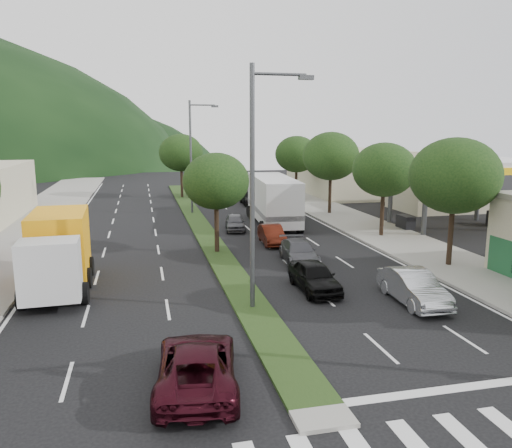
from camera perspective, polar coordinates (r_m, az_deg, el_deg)
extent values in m
plane|color=black|center=(14.44, 6.99, -20.42)|extent=(160.00, 160.00, 0.00)
cube|color=gray|center=(40.95, 11.57, 0.10)|extent=(5.00, 90.00, 0.15)
cube|color=gray|center=(38.30, -25.75, -1.49)|extent=(6.00, 90.00, 0.15)
cube|color=#1F3613|center=(40.50, -6.58, 0.11)|extent=(1.60, 56.00, 0.12)
cube|color=silver|center=(40.98, 21.95, 6.50)|extent=(12.00, 8.00, 0.50)
cube|color=yellow|center=(41.00, 21.91, 6.01)|extent=(12.20, 8.20, 0.50)
cylinder|color=#47494C|center=(36.98, 18.76, 2.12)|extent=(0.36, 0.36, 4.60)
cylinder|color=#47494C|center=(41.27, 15.14, 3.15)|extent=(0.36, 0.36, 4.60)
cylinder|color=#47494C|center=(45.57, 24.07, 3.27)|extent=(0.36, 0.36, 4.60)
cube|color=black|center=(39.37, 16.71, 0.14)|extent=(0.80, 1.60, 1.10)
cube|color=black|center=(43.86, 25.84, 0.56)|extent=(0.80, 1.60, 1.10)
cube|color=beige|center=(60.68, 10.27, 5.93)|extent=(10.00, 16.00, 5.20)
cylinder|color=black|center=(29.20, 21.38, -0.70)|extent=(0.28, 0.28, 3.81)
ellipsoid|color=black|center=(28.80, 21.78, 5.15)|extent=(4.80, 4.80, 4.08)
cylinder|color=black|center=(35.99, 14.24, 1.56)|extent=(0.28, 0.28, 3.58)
ellipsoid|color=black|center=(35.67, 14.44, 6.03)|extent=(4.40, 4.40, 3.74)
cylinder|color=black|center=(45.00, 8.45, 3.76)|extent=(0.28, 0.28, 3.92)
ellipsoid|color=black|center=(44.74, 8.56, 7.68)|extent=(5.00, 5.00, 4.25)
cylinder|color=black|center=(54.39, 4.61, 4.90)|extent=(0.28, 0.28, 3.70)
ellipsoid|color=black|center=(54.17, 4.66, 7.96)|extent=(4.60, 4.60, 3.91)
cylinder|color=black|center=(30.43, -4.52, -0.04)|extent=(0.28, 0.28, 3.36)
ellipsoid|color=black|center=(30.05, -4.59, 4.91)|extent=(4.00, 4.00, 3.40)
cylinder|color=black|center=(56.02, -8.49, 5.01)|extent=(0.28, 0.28, 3.81)
ellipsoid|color=black|center=(55.81, -8.57, 8.07)|extent=(4.80, 4.80, 4.08)
cylinder|color=#47494C|center=(20.21, -0.43, 3.74)|extent=(0.20, 0.20, 10.00)
cylinder|color=#47494C|center=(20.44, 2.70, 16.73)|extent=(2.20, 0.12, 0.12)
cube|color=#47494C|center=(20.75, 5.74, 16.32)|extent=(0.60, 0.25, 0.18)
cylinder|color=#47494C|center=(44.86, -7.45, 7.47)|extent=(0.20, 0.20, 10.00)
cylinder|color=#47494C|center=(44.97, -6.16, 13.37)|extent=(2.20, 0.12, 0.12)
cube|color=#47494C|center=(45.11, -4.73, 13.26)|extent=(0.60, 0.25, 0.18)
imported|color=#B9BCC2|center=(22.91, 17.55, -6.89)|extent=(1.70, 4.43, 1.44)
imported|color=black|center=(15.23, -6.77, -15.73)|extent=(2.88, 5.19, 1.37)
imported|color=black|center=(23.66, 6.68, -5.96)|extent=(1.67, 4.09, 1.39)
imported|color=#47474C|center=(28.51, 4.92, -3.20)|extent=(2.13, 4.45, 1.25)
imported|color=#44150B|center=(33.11, 1.81, -1.21)|extent=(1.53, 3.85, 1.24)
imported|color=black|center=(43.56, 3.22, 1.75)|extent=(2.45, 5.04, 1.38)
imported|color=#49494E|center=(37.57, -2.41, 0.18)|extent=(1.89, 3.69, 1.20)
imported|color=black|center=(50.48, -0.53, 2.99)|extent=(2.02, 4.80, 1.38)
cube|color=silver|center=(22.36, -22.49, -4.90)|extent=(2.46, 1.84, 2.52)
cube|color=#FFA40D|center=(26.24, -21.45, -2.36)|extent=(2.70, 4.69, 3.39)
cube|color=black|center=(25.72, -21.45, -5.76)|extent=(2.44, 6.43, 0.33)
cylinder|color=black|center=(23.02, -19.00, -7.50)|extent=(0.37, 1.00, 0.98)
cylinder|color=black|center=(23.34, -25.22, -7.70)|extent=(0.37, 1.00, 0.98)
cylinder|color=black|center=(25.29, -18.68, -5.85)|extent=(0.37, 1.00, 0.98)
cylinder|color=black|center=(25.59, -24.33, -6.06)|extent=(0.37, 1.00, 0.98)
cylinder|color=black|center=(27.38, -18.43, -4.59)|extent=(0.37, 1.00, 0.98)
cylinder|color=black|center=(27.65, -23.65, -4.80)|extent=(0.37, 1.00, 0.98)
cube|color=silver|center=(39.55, 1.98, 2.97)|extent=(3.56, 10.09, 3.30)
cube|color=slate|center=(39.67, 1.97, 1.79)|extent=(3.62, 10.09, 0.38)
cylinder|color=black|center=(43.46, -0.74, 1.48)|extent=(0.47, 1.02, 0.99)
cylinder|color=black|center=(43.89, 2.82, 1.56)|extent=(0.47, 1.02, 0.99)
cylinder|color=black|center=(42.29, -0.53, 1.22)|extent=(0.47, 1.02, 0.99)
cylinder|color=black|center=(42.74, 3.12, 1.31)|extent=(0.47, 1.02, 0.99)
cylinder|color=black|center=(36.13, 0.81, -0.41)|extent=(0.47, 1.02, 0.99)
cylinder|color=black|center=(36.65, 5.06, -0.29)|extent=(0.47, 1.02, 0.99)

